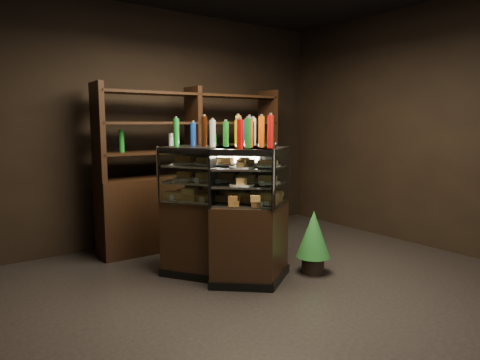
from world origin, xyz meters
name	(u,v)px	position (x,y,z in m)	size (l,w,h in m)	color
ground	(290,297)	(0.00, 0.00, 0.00)	(5.00, 5.00, 0.00)	black
room_shell	(293,76)	(0.00, 0.00, 1.94)	(5.02, 5.02, 3.01)	black
display_case	(236,230)	(-0.01, 0.82, 0.45)	(1.47, 1.35, 1.32)	black
food_display	(236,177)	(-0.01, 0.81, 1.00)	(1.08, 1.03, 0.41)	#D3914B
bottles_top	(235,132)	(-0.01, 0.82, 1.46)	(0.92, 0.89, 0.30)	#0F38B2
potted_conifer	(314,233)	(0.62, 0.32, 0.43)	(0.35, 0.35, 0.74)	black
back_shelving	(194,197)	(0.22, 2.05, 0.60)	(2.47, 0.50, 2.00)	black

